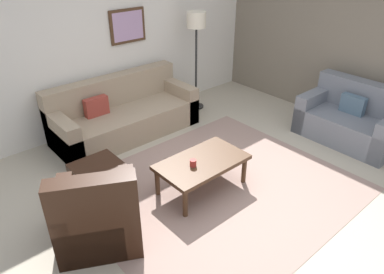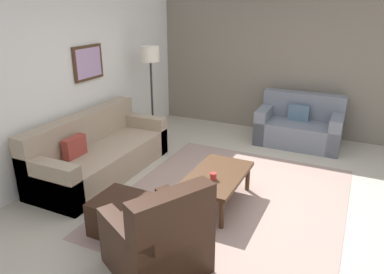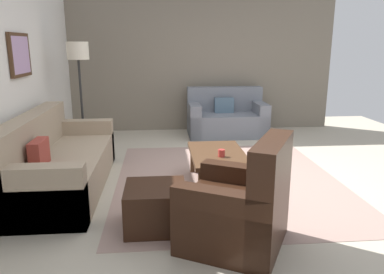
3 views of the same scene
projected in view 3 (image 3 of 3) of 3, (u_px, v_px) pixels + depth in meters
The scene contains 12 objects.
ground_plane at pixel (228, 180), 4.66m from camera, with size 8.00×8.00×0.00m, color #B2A893.
rear_partition at pixel (0, 69), 4.10m from camera, with size 6.00×0.12×2.80m, color silver.
stone_feature_panel at pixel (201, 59), 7.22m from camera, with size 0.12×5.20×2.80m, color slate.
area_rug at pixel (228, 180), 4.66m from camera, with size 3.16×2.77×0.01m, color gray.
couch_main at pixel (54, 165), 4.32m from camera, with size 2.26×0.92×0.88m.
couch_loveseat at pixel (226, 119), 7.01m from camera, with size 0.84×1.44×0.88m.
armchair_leather at pixel (242, 211), 3.08m from camera, with size 1.08×1.08×0.95m.
ottoman at pixel (156, 207), 3.42m from camera, with size 0.56×0.56×0.40m, color black.
coffee_table at pixel (218, 157), 4.42m from camera, with size 1.10×0.64×0.41m.
cup at pixel (222, 153), 4.24m from camera, with size 0.08×0.08×0.08m, color #B2332D.
lamp_standing at pixel (79, 62), 5.52m from camera, with size 0.32×0.32×1.71m.
framed_artwork at pixel (20, 55), 4.46m from camera, with size 0.62×0.04×0.52m.
Camera 3 is at (-4.33, 0.84, 1.66)m, focal length 34.47 mm.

